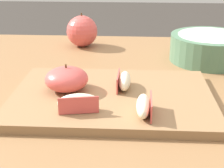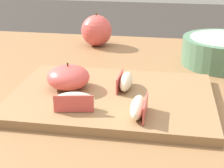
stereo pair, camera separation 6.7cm
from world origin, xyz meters
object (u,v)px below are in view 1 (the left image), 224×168
(apple_half_skin_up, at_px, (67,79))
(whole_apple_pink_lady, at_px, (82,31))
(apple_wedge_right, at_px, (78,102))
(apple_wedge_left, at_px, (144,106))
(apple_wedge_middle, at_px, (124,81))
(ceramic_fruit_bowl, at_px, (210,47))
(cutting_board, at_px, (112,97))

(apple_half_skin_up, relative_size, whole_apple_pink_lady, 0.86)
(apple_wedge_right, relative_size, apple_wedge_left, 1.03)
(apple_wedge_middle, xyz_separation_m, ceramic_fruit_bowl, (0.22, 0.25, 0.00))
(apple_half_skin_up, relative_size, ceramic_fruit_bowl, 0.41)
(apple_wedge_middle, bearing_deg, ceramic_fruit_bowl, 48.25)
(apple_wedge_middle, bearing_deg, apple_wedge_left, -72.07)
(apple_half_skin_up, distance_m, ceramic_fruit_bowl, 0.42)
(apple_half_skin_up, bearing_deg, cutting_board, -7.38)
(cutting_board, relative_size, apple_wedge_right, 5.13)
(apple_wedge_right, height_order, apple_wedge_middle, same)
(apple_wedge_right, bearing_deg, ceramic_fruit_bowl, 49.95)
(cutting_board, distance_m, apple_wedge_middle, 0.04)
(apple_wedge_middle, distance_m, ceramic_fruit_bowl, 0.33)
(apple_half_skin_up, distance_m, apple_wedge_left, 0.18)
(cutting_board, bearing_deg, apple_wedge_middle, 50.18)
(apple_half_skin_up, xyz_separation_m, ceramic_fruit_bowl, (0.33, 0.26, -0.00))
(apple_wedge_right, bearing_deg, cutting_board, 55.70)
(cutting_board, distance_m, ceramic_fruit_bowl, 0.37)
(cutting_board, bearing_deg, whole_apple_pink_lady, 106.19)
(cutting_board, height_order, whole_apple_pink_lady, whole_apple_pink_lady)
(apple_wedge_middle, height_order, apple_wedge_left, same)
(ceramic_fruit_bowl, bearing_deg, whole_apple_pink_lady, 161.73)
(apple_wedge_right, height_order, whole_apple_pink_lady, whole_apple_pink_lady)
(apple_half_skin_up, relative_size, apple_wedge_right, 1.13)
(cutting_board, xyz_separation_m, apple_half_skin_up, (-0.09, 0.01, 0.03))
(cutting_board, bearing_deg, apple_half_skin_up, 172.62)
(apple_wedge_middle, distance_m, whole_apple_pink_lady, 0.39)
(apple_wedge_left, xyz_separation_m, ceramic_fruit_bowl, (0.18, 0.36, 0.00))
(apple_wedge_left, bearing_deg, apple_wedge_middle, 107.93)
(apple_wedge_middle, height_order, whole_apple_pink_lady, whole_apple_pink_lady)
(cutting_board, xyz_separation_m, apple_wedge_middle, (0.02, 0.03, 0.02))
(whole_apple_pink_lady, bearing_deg, ceramic_fruit_bowl, -18.27)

